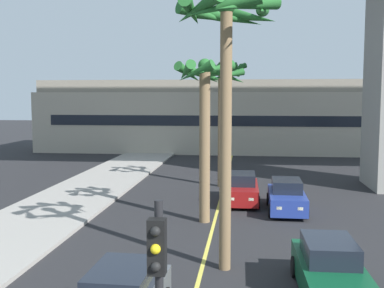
# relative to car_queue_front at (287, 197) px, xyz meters

# --- Properties ---
(lane_stripe_center) EXTENTS (0.14, 56.00, 0.01)m
(lane_stripe_center) POSITION_rel_car_queue_front_xyz_m (-3.37, -0.98, -0.72)
(lane_stripe_center) COLOR #DBCC4C
(lane_stripe_center) RESTS_ON ground
(pier_building_backdrop) EXTENTS (39.90, 8.04, 7.25)m
(pier_building_backdrop) POSITION_rel_car_queue_front_xyz_m (-3.37, 25.74, 2.84)
(pier_building_backdrop) COLOR #BCB29E
(pier_building_backdrop) RESTS_ON ground
(car_queue_front) EXTENTS (1.87, 4.12, 1.56)m
(car_queue_front) POSITION_rel_car_queue_front_xyz_m (0.00, 0.00, 0.00)
(car_queue_front) COLOR navy
(car_queue_front) RESTS_ON ground
(car_queue_third) EXTENTS (1.87, 4.12, 1.56)m
(car_queue_third) POSITION_rel_car_queue_front_xyz_m (-2.21, 1.68, 0.00)
(car_queue_third) COLOR maroon
(car_queue_third) RESTS_ON ground
(car_queue_fourth) EXTENTS (1.89, 4.13, 1.56)m
(car_queue_fourth) POSITION_rel_car_queue_front_xyz_m (0.42, -9.82, 0.00)
(car_queue_fourth) COLOR #0C4728
(car_queue_fourth) RESTS_ON ground
(palm_tree_near_median) EXTENTS (3.05, 3.08, 8.40)m
(palm_tree_near_median) POSITION_rel_car_queue_front_xyz_m (-3.46, 15.21, 6.19)
(palm_tree_near_median) COLOR brown
(palm_tree_near_median) RESTS_ON ground
(palm_tree_mid_median) EXTENTS (2.74, 2.78, 7.26)m
(palm_tree_mid_median) POSITION_rel_car_queue_front_xyz_m (-3.83, -2.42, 4.73)
(palm_tree_mid_median) COLOR brown
(palm_tree_mid_median) RESTS_ON ground
(palm_tree_far_median) EXTENTS (3.12, 3.21, 7.41)m
(palm_tree_far_median) POSITION_rel_car_queue_front_xyz_m (-3.56, 6.11, 5.00)
(palm_tree_far_median) COLOR brown
(palm_tree_far_median) RESTS_ON ground
(palm_tree_farthest_median) EXTENTS (3.43, 3.43, 8.74)m
(palm_tree_farthest_median) POSITION_rel_car_queue_front_xyz_m (-2.63, -8.16, 6.49)
(palm_tree_farthest_median) COLOR brown
(palm_tree_farthest_median) RESTS_ON ground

